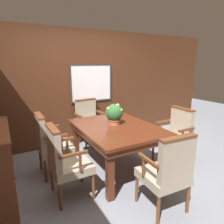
{
  "coord_description": "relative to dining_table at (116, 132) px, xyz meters",
  "views": [
    {
      "loc": [
        -1.47,
        -2.37,
        1.76
      ],
      "look_at": [
        0.09,
        0.45,
        0.96
      ],
      "focal_mm": 32.0,
      "sensor_mm": 36.0,
      "label": 1
    }
  ],
  "objects": [
    {
      "name": "ground_plane",
      "position": [
        -0.09,
        -0.3,
        -0.67
      ],
      "size": [
        14.0,
        14.0,
        0.0
      ],
      "primitive_type": "plane",
      "color": "gray"
    },
    {
      "name": "chair_head_far",
      "position": [
        -0.0,
        1.19,
        -0.12
      ],
      "size": [
        0.58,
        0.54,
        1.01
      ],
      "rotation": [
        0.0,
        0.0,
        0.08
      ],
      "color": "brown",
      "rests_on": "ground_plane"
    },
    {
      "name": "chair_head_near",
      "position": [
        0.02,
        -1.16,
        -0.12
      ],
      "size": [
        0.57,
        0.53,
        1.01
      ],
      "rotation": [
        0.0,
        0.0,
        3.08
      ],
      "color": "brown",
      "rests_on": "ground_plane"
    },
    {
      "name": "chair_right_near",
      "position": [
        1.01,
        -0.33,
        -0.12
      ],
      "size": [
        0.5,
        0.56,
        1.01
      ],
      "rotation": [
        0.0,
        0.0,
        -1.58
      ],
      "color": "brown",
      "rests_on": "ground_plane"
    },
    {
      "name": "chair_left_near",
      "position": [
        -0.96,
        -0.32,
        -0.12
      ],
      "size": [
        0.5,
        0.56,
        1.01
      ],
      "rotation": [
        0.0,
        0.0,
        1.58
      ],
      "color": "brown",
      "rests_on": "ground_plane"
    },
    {
      "name": "chair_left_far",
      "position": [
        -0.99,
        0.37,
        -0.12
      ],
      "size": [
        0.5,
        0.56,
        1.01
      ],
      "rotation": [
        0.0,
        0.0,
        1.56
      ],
      "color": "brown",
      "rests_on": "ground_plane"
    },
    {
      "name": "dining_table",
      "position": [
        0.0,
        0.0,
        0.0
      ],
      "size": [
        1.17,
        1.53,
        0.76
      ],
      "color": "#562614",
      "rests_on": "ground_plane"
    },
    {
      "name": "wall_back",
      "position": [
        -0.09,
        1.45,
        0.56
      ],
      "size": [
        7.2,
        0.08,
        2.45
      ],
      "color": "#4C2816",
      "rests_on": "ground_plane"
    },
    {
      "name": "potted_plant",
      "position": [
        0.02,
        0.11,
        0.28
      ],
      "size": [
        0.31,
        0.3,
        0.35
      ],
      "color": "#B2603D",
      "rests_on": "dining_table"
    }
  ]
}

